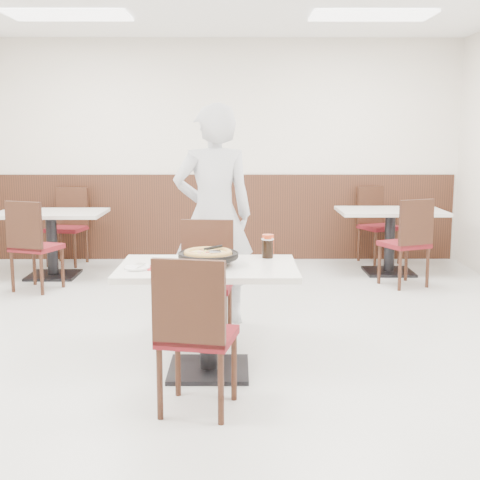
{
  "coord_description": "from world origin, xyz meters",
  "views": [
    {
      "loc": [
        0.17,
        -5.09,
        1.64
      ],
      "look_at": [
        0.19,
        -0.3,
        0.87
      ],
      "focal_mm": 50.0,
      "sensor_mm": 36.0,
      "label": 1
    }
  ],
  "objects_px": {
    "side_plate": "(137,268)",
    "bg_table_left": "(52,244)",
    "red_cup": "(268,245)",
    "diner_person": "(214,215)",
    "pizza": "(208,255)",
    "main_table": "(208,319)",
    "bg_chair_right_far": "(380,225)",
    "bg_chair_left_near": "(37,245)",
    "cola_glass": "(268,249)",
    "bg_chair_left_far": "(66,227)",
    "pizza_pan": "(208,259)",
    "chair_near": "(198,333)",
    "bg_table_right": "(390,241)",
    "chair_far": "(204,283)",
    "bg_chair_right_near": "(404,242)"
  },
  "relations": [
    {
      "from": "pizza",
      "to": "bg_chair_right_far",
      "type": "bearing_deg",
      "value": 62.65
    },
    {
      "from": "bg_table_left",
      "to": "bg_chair_right_near",
      "type": "xyz_separation_m",
      "value": [
        3.9,
        -0.47,
        0.1
      ]
    },
    {
      "from": "bg_chair_left_far",
      "to": "bg_table_left",
      "type": "bearing_deg",
      "value": 101.13
    },
    {
      "from": "chair_far",
      "to": "bg_chair_left_far",
      "type": "relative_size",
      "value": 1.0
    },
    {
      "from": "chair_far",
      "to": "pizza",
      "type": "distance_m",
      "value": 0.7
    },
    {
      "from": "cola_glass",
      "to": "red_cup",
      "type": "height_order",
      "value": "red_cup"
    },
    {
      "from": "bg_chair_right_near",
      "to": "bg_chair_right_far",
      "type": "height_order",
      "value": "same"
    },
    {
      "from": "main_table",
      "to": "side_plate",
      "type": "height_order",
      "value": "side_plate"
    },
    {
      "from": "pizza_pan",
      "to": "chair_far",
      "type": "bearing_deg",
      "value": 95.45
    },
    {
      "from": "chair_near",
      "to": "pizza_pan",
      "type": "bearing_deg",
      "value": 98.21
    },
    {
      "from": "red_cup",
      "to": "diner_person",
      "type": "xyz_separation_m",
      "value": [
        -0.42,
        0.88,
        0.11
      ]
    },
    {
      "from": "chair_far",
      "to": "side_plate",
      "type": "xyz_separation_m",
      "value": [
        -0.4,
        -0.78,
        0.28
      ]
    },
    {
      "from": "side_plate",
      "to": "bg_chair_left_far",
      "type": "bearing_deg",
      "value": 110.54
    },
    {
      "from": "bg_chair_left_far",
      "to": "bg_chair_left_near",
      "type": "bearing_deg",
      "value": 101.75
    },
    {
      "from": "main_table",
      "to": "chair_near",
      "type": "distance_m",
      "value": 0.64
    },
    {
      "from": "main_table",
      "to": "bg_chair_left_far",
      "type": "bearing_deg",
      "value": 116.96
    },
    {
      "from": "pizza_pan",
      "to": "bg_chair_right_far",
      "type": "distance_m",
      "value": 4.39
    },
    {
      "from": "pizza_pan",
      "to": "bg_table_left",
      "type": "xyz_separation_m",
      "value": [
        -1.92,
        3.08,
        -0.42
      ]
    },
    {
      "from": "bg_chair_left_near",
      "to": "bg_chair_right_far",
      "type": "xyz_separation_m",
      "value": [
        3.89,
        1.48,
        0.0
      ]
    },
    {
      "from": "chair_near",
      "to": "cola_glass",
      "type": "height_order",
      "value": "chair_near"
    },
    {
      "from": "bg_table_left",
      "to": "bg_chair_left_near",
      "type": "xyz_separation_m",
      "value": [
        0.02,
        -0.65,
        0.1
      ]
    },
    {
      "from": "main_table",
      "to": "cola_glass",
      "type": "distance_m",
      "value": 0.66
    },
    {
      "from": "cola_glass",
      "to": "bg_chair_right_far",
      "type": "height_order",
      "value": "bg_chair_right_far"
    },
    {
      "from": "cola_glass",
      "to": "bg_chair_left_far",
      "type": "relative_size",
      "value": 0.14
    },
    {
      "from": "pizza",
      "to": "bg_chair_left_far",
      "type": "relative_size",
      "value": 0.36
    },
    {
      "from": "diner_person",
      "to": "bg_chair_left_near",
      "type": "bearing_deg",
      "value": -44.55
    },
    {
      "from": "red_cup",
      "to": "bg_table_left",
      "type": "relative_size",
      "value": 0.13
    },
    {
      "from": "pizza_pan",
      "to": "bg_table_right",
      "type": "distance_m",
      "value": 3.83
    },
    {
      "from": "pizza_pan",
      "to": "diner_person",
      "type": "distance_m",
      "value": 1.22
    },
    {
      "from": "chair_near",
      "to": "pizza",
      "type": "xyz_separation_m",
      "value": [
        0.03,
        0.68,
        0.34
      ]
    },
    {
      "from": "main_table",
      "to": "bg_chair_right_near",
      "type": "distance_m",
      "value": 3.28
    },
    {
      "from": "main_table",
      "to": "pizza_pan",
      "type": "xyz_separation_m",
      "value": [
        0.0,
        0.0,
        0.42
      ]
    },
    {
      "from": "pizza",
      "to": "side_plate",
      "type": "distance_m",
      "value": 0.49
    },
    {
      "from": "bg_table_right",
      "to": "bg_chair_right_near",
      "type": "xyz_separation_m",
      "value": [
        0.0,
        -0.65,
        0.1
      ]
    },
    {
      "from": "chair_near",
      "to": "bg_table_right",
      "type": "distance_m",
      "value": 4.39
    },
    {
      "from": "chair_far",
      "to": "red_cup",
      "type": "relative_size",
      "value": 5.94
    },
    {
      "from": "side_plate",
      "to": "bg_chair_left_near",
      "type": "height_order",
      "value": "bg_chair_left_near"
    },
    {
      "from": "pizza",
      "to": "bg_chair_left_near",
      "type": "relative_size",
      "value": 0.36
    },
    {
      "from": "side_plate",
      "to": "bg_chair_left_far",
      "type": "relative_size",
      "value": 0.18
    },
    {
      "from": "pizza_pan",
      "to": "pizza",
      "type": "distance_m",
      "value": 0.05
    },
    {
      "from": "main_table",
      "to": "diner_person",
      "type": "xyz_separation_m",
      "value": [
        -0.0,
        1.21,
        0.56
      ]
    },
    {
      "from": "chair_far",
      "to": "pizza_pan",
      "type": "xyz_separation_m",
      "value": [
        0.06,
        -0.66,
        0.32
      ]
    },
    {
      "from": "side_plate",
      "to": "bg_table_right",
      "type": "xyz_separation_m",
      "value": [
        2.44,
        3.38,
        -0.38
      ]
    },
    {
      "from": "side_plate",
      "to": "bg_table_left",
      "type": "relative_size",
      "value": 0.14
    },
    {
      "from": "bg_chair_right_far",
      "to": "main_table",
      "type": "bearing_deg",
      "value": 39.9
    },
    {
      "from": "bg_table_left",
      "to": "bg_table_right",
      "type": "height_order",
      "value": "same"
    },
    {
      "from": "red_cup",
      "to": "bg_chair_right_far",
      "type": "distance_m",
      "value": 3.92
    },
    {
      "from": "side_plate",
      "to": "cola_glass",
      "type": "distance_m",
      "value": 0.96
    },
    {
      "from": "side_plate",
      "to": "diner_person",
      "type": "xyz_separation_m",
      "value": [
        0.46,
        1.33,
        0.18
      ]
    },
    {
      "from": "bg_table_left",
      "to": "chair_far",
      "type": "bearing_deg",
      "value": -52.51
    }
  ]
}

